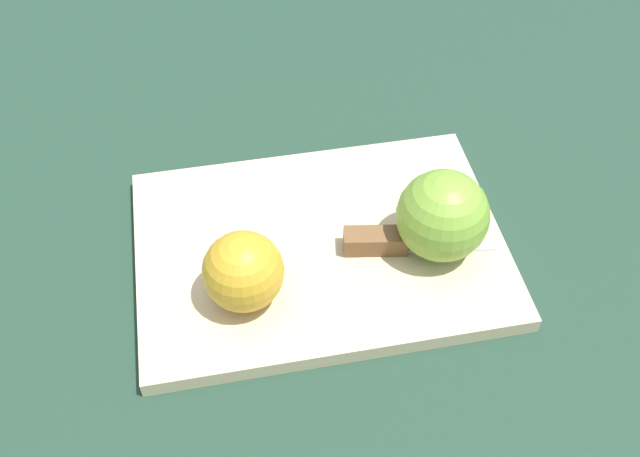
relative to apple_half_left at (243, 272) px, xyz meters
name	(u,v)px	position (x,y,z in m)	size (l,w,h in m)	color
ground_plane	(320,253)	(0.07, 0.06, -0.05)	(4.00, 4.00, 0.00)	#1E3828
cutting_board	(320,248)	(0.07, 0.06, -0.05)	(0.38, 0.29, 0.02)	#D1B789
apple_half_left	(243,272)	(0.00, 0.00, 0.00)	(0.07, 0.07, 0.07)	gold
apple_half_right	(442,216)	(0.19, 0.05, 0.01)	(0.09, 0.09, 0.09)	olive
knife	(382,242)	(0.13, 0.05, -0.03)	(0.15, 0.03, 0.02)	silver
apple_slice	(442,220)	(0.20, 0.08, -0.03)	(0.07, 0.07, 0.01)	#EFE5C6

